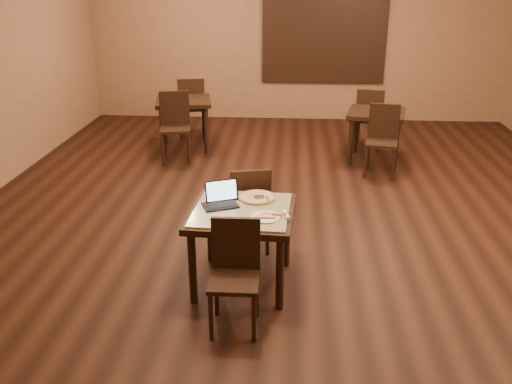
# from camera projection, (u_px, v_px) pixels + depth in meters

# --- Properties ---
(ground) EXTENTS (10.00, 10.00, 0.00)m
(ground) POSITION_uv_depth(u_px,v_px,m) (295.00, 226.00, 6.26)
(ground) COLOR black
(ground) RESTS_ON ground
(wall_back) EXTENTS (8.00, 0.02, 3.00)m
(wall_back) POSITION_uv_depth(u_px,v_px,m) (298.00, 41.00, 10.31)
(wall_back) COLOR #93694A
(wall_back) RESTS_ON ground
(mural) EXTENTS (2.34, 0.05, 1.64)m
(mural) POSITION_uv_depth(u_px,v_px,m) (324.00, 39.00, 10.22)
(mural) COLOR #286894
(mural) RESTS_ON wall_back
(tiled_table) EXTENTS (0.97, 0.97, 0.76)m
(tiled_table) POSITION_uv_depth(u_px,v_px,m) (242.00, 219.00, 4.88)
(tiled_table) COLOR black
(tiled_table) RESTS_ON ground
(chair_main_near) EXTENTS (0.40, 0.40, 0.92)m
(chair_main_near) POSITION_uv_depth(u_px,v_px,m) (235.00, 268.00, 4.36)
(chair_main_near) COLOR black
(chair_main_near) RESTS_ON ground
(chair_main_far) EXTENTS (0.48, 0.48, 0.94)m
(chair_main_far) POSITION_uv_depth(u_px,v_px,m) (249.00, 205.00, 5.50)
(chair_main_far) COLOR black
(chair_main_far) RESTS_ON ground
(laptop) EXTENTS (0.36, 0.35, 0.21)m
(laptop) POSITION_uv_depth(u_px,v_px,m) (221.00, 198.00, 4.92)
(laptop) COLOR black
(laptop) RESTS_ON tiled_table
(plate) EXTENTS (0.26, 0.26, 0.01)m
(plate) POSITION_uv_depth(u_px,v_px,m) (265.00, 217.00, 4.66)
(plate) COLOR white
(plate) RESTS_ON tiled_table
(pizza_slice) EXTENTS (0.21, 0.21, 0.02)m
(pizza_slice) POSITION_uv_depth(u_px,v_px,m) (265.00, 216.00, 4.65)
(pizza_slice) COLOR beige
(pizza_slice) RESTS_ON plate
(pizza_pan) EXTENTS (0.34, 0.34, 0.01)m
(pizza_pan) POSITION_uv_depth(u_px,v_px,m) (257.00, 199.00, 5.05)
(pizza_pan) COLOR silver
(pizza_pan) RESTS_ON tiled_table
(pizza_whole) EXTENTS (0.34, 0.34, 0.02)m
(pizza_whole) POSITION_uv_depth(u_px,v_px,m) (257.00, 197.00, 5.05)
(pizza_whole) COLOR beige
(pizza_whole) RESTS_ON pizza_pan
(spatula) EXTENTS (0.15, 0.25, 0.01)m
(spatula) POSITION_uv_depth(u_px,v_px,m) (259.00, 197.00, 5.02)
(spatula) COLOR silver
(spatula) RESTS_ON pizza_whole
(napkin_roll) EXTENTS (0.07, 0.16, 0.04)m
(napkin_roll) POSITION_uv_depth(u_px,v_px,m) (286.00, 215.00, 4.68)
(napkin_roll) COLOR white
(napkin_roll) RESTS_ON tiled_table
(other_table_a) EXTENTS (0.98, 0.98, 0.78)m
(other_table_a) POSITION_uv_depth(u_px,v_px,m) (376.00, 120.00, 8.21)
(other_table_a) COLOR black
(other_table_a) RESTS_ON ground
(other_table_a_chair_near) EXTENTS (0.51, 0.51, 1.00)m
(other_table_a_chair_near) POSITION_uv_depth(u_px,v_px,m) (382.00, 136.00, 7.70)
(other_table_a_chair_near) COLOR black
(other_table_a_chair_near) RESTS_ON ground
(other_table_a_chair_far) EXTENTS (0.51, 0.51, 1.00)m
(other_table_a_chair_far) POSITION_uv_depth(u_px,v_px,m) (370.00, 115.00, 8.79)
(other_table_a_chair_far) COLOR black
(other_table_a_chair_far) RESTS_ON ground
(other_table_b) EXTENTS (1.01, 1.01, 0.81)m
(other_table_b) POSITION_uv_depth(u_px,v_px,m) (184.00, 108.00, 8.82)
(other_table_b) COLOR black
(other_table_b) RESTS_ON ground
(other_table_b_chair_near) EXTENTS (0.53, 0.53, 1.05)m
(other_table_b_chair_near) POSITION_uv_depth(u_px,v_px,m) (175.00, 122.00, 8.29)
(other_table_b_chair_near) COLOR black
(other_table_b_chair_near) RESTS_ON ground
(other_table_b_chair_far) EXTENTS (0.53, 0.53, 1.05)m
(other_table_b_chair_far) POSITION_uv_depth(u_px,v_px,m) (192.00, 104.00, 9.42)
(other_table_b_chair_far) COLOR black
(other_table_b_chair_far) RESTS_ON ground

